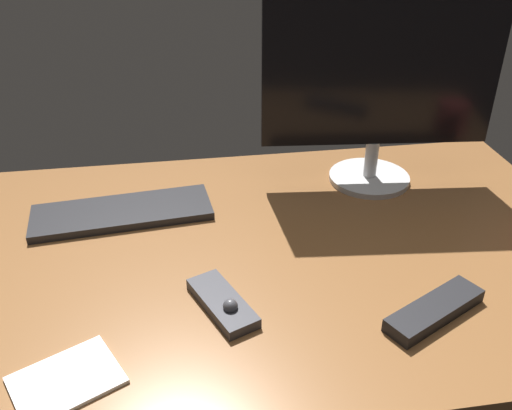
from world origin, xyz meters
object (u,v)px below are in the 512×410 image
object	(u,v)px
keyboard	(122,212)
media_remote	(223,303)
monitor	(381,73)
notepad	(66,380)
tv_remote	(435,310)

from	to	relation	value
keyboard	media_remote	world-z (taller)	media_remote
monitor	notepad	xyz separation A→B (cm)	(-63.74, -52.91, -26.16)
media_remote	keyboard	bearing A→B (deg)	-173.66
monitor	notepad	distance (cm)	86.87
tv_remote	notepad	distance (cm)	59.20
tv_remote	notepad	bearing A→B (deg)	157.77
tv_remote	notepad	xyz separation A→B (cm)	(-58.97, -5.20, -0.89)
keyboard	notepad	world-z (taller)	keyboard
monitor	media_remote	xyz separation A→B (cm)	(-39.46, -40.39, -25.40)
monitor	keyboard	world-z (taller)	monitor
keyboard	tv_remote	world-z (taller)	tv_remote
notepad	monitor	bearing A→B (deg)	39.70
monitor	media_remote	size ratio (longest dim) A/B	3.10
monitor	keyboard	bearing A→B (deg)	-166.97
tv_remote	notepad	size ratio (longest dim) A/B	1.31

